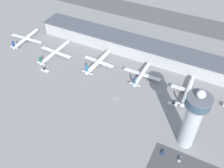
% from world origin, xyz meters
% --- Properties ---
extents(ground_plane, '(1000.00, 1000.00, 0.00)m').
position_xyz_m(ground_plane, '(0.00, 0.00, 0.00)').
color(ground_plane, gray).
extents(terminal_building, '(242.57, 25.00, 16.67)m').
position_xyz_m(terminal_building, '(0.00, 70.00, 8.43)').
color(terminal_building, '#B2B2B7').
rests_on(terminal_building, ground).
extents(runway_strip, '(363.86, 44.00, 0.01)m').
position_xyz_m(runway_strip, '(0.00, 161.54, 0.00)').
color(runway_strip, '#515154').
rests_on(runway_strip, ground).
extents(control_tower, '(16.79, 16.79, 54.38)m').
position_xyz_m(control_tower, '(66.60, -16.43, 27.63)').
color(control_tower, '#ADB2BC').
rests_on(control_tower, ground).
extents(airplane_gate_alpha, '(42.11, 41.50, 12.17)m').
position_xyz_m(airplane_gate_alpha, '(-131.64, 35.17, 3.99)').
color(airplane_gate_alpha, silver).
rests_on(airplane_gate_alpha, ground).
extents(airplane_gate_bravo, '(38.31, 46.16, 11.62)m').
position_xyz_m(airplane_gate_bravo, '(-86.23, 28.87, 3.82)').
color(airplane_gate_bravo, white).
rests_on(airplane_gate_bravo, ground).
extents(airplane_gate_charlie, '(33.81, 41.96, 13.73)m').
position_xyz_m(airplane_gate_charlie, '(-36.75, 35.12, 4.28)').
color(airplane_gate_charlie, white).
rests_on(airplane_gate_charlie, ground).
extents(airplane_gate_delta, '(37.65, 34.90, 12.30)m').
position_xyz_m(airplane_gate_delta, '(9.87, 36.92, 4.20)').
color(airplane_gate_delta, silver).
rests_on(airplane_gate_delta, ground).
extents(airplane_gate_echo, '(31.11, 39.50, 13.06)m').
position_xyz_m(airplane_gate_echo, '(55.13, 34.71, 4.26)').
color(airplane_gate_echo, silver).
rests_on(airplane_gate_echo, ground).
extents(service_truck_catering, '(8.25, 4.76, 2.65)m').
position_xyz_m(service_truck_catering, '(47.02, 16.69, 0.92)').
color(service_truck_catering, black).
rests_on(service_truck_catering, ground).
extents(service_truck_fuel, '(8.18, 2.67, 3.07)m').
position_xyz_m(service_truck_fuel, '(-80.13, 2.63, 1.07)').
color(service_truck_fuel, black).
rests_on(service_truck_fuel, ground).
extents(car_silver_sedan, '(2.08, 4.21, 1.47)m').
position_xyz_m(car_silver_sedan, '(54.57, -32.64, 0.57)').
color(car_silver_sedan, black).
rests_on(car_silver_sedan, ground).
extents(car_red_hatchback, '(1.88, 4.30, 1.60)m').
position_xyz_m(car_red_hatchback, '(67.25, -32.44, 0.62)').
color(car_red_hatchback, black).
rests_on(car_red_hatchback, ground).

